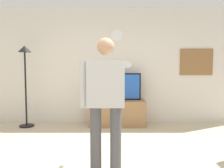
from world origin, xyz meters
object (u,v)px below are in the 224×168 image
(tv_stand, at_px, (116,113))
(framed_picture, at_px, (195,62))
(television, at_px, (116,87))
(person_standing_nearer_lamp, at_px, (105,97))
(floor_lamp, at_px, (24,69))
(wall_clock, at_px, (116,35))

(tv_stand, xyz_separation_m, framed_picture, (1.87, 0.30, 1.15))
(television, distance_m, person_standing_nearer_lamp, 2.38)
(framed_picture, bearing_deg, floor_lamp, -174.22)
(floor_lamp, relative_size, person_standing_nearer_lamp, 1.06)
(wall_clock, bearing_deg, framed_picture, 0.15)
(television, xyz_separation_m, floor_lamp, (-2.02, -0.14, 0.40))
(person_standing_nearer_lamp, bearing_deg, tv_stand, 85.28)
(tv_stand, bearing_deg, floor_lamp, -177.21)
(television, relative_size, wall_clock, 3.92)
(framed_picture, bearing_deg, wall_clock, -179.85)
(framed_picture, bearing_deg, tv_stand, -171.04)
(wall_clock, height_order, floor_lamp, wall_clock)
(tv_stand, relative_size, floor_lamp, 0.70)
(tv_stand, height_order, person_standing_nearer_lamp, person_standing_nearer_lamp)
(tv_stand, xyz_separation_m, wall_clock, (0.00, 0.29, 1.78))
(wall_clock, relative_size, framed_picture, 0.35)
(tv_stand, bearing_deg, television, 90.00)
(framed_picture, bearing_deg, television, -172.43)
(television, relative_size, floor_lamp, 0.60)
(tv_stand, distance_m, person_standing_nearer_lamp, 2.42)
(wall_clock, xyz_separation_m, person_standing_nearer_lamp, (-0.19, -2.61, -1.11))
(framed_picture, distance_m, person_standing_nearer_lamp, 3.37)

